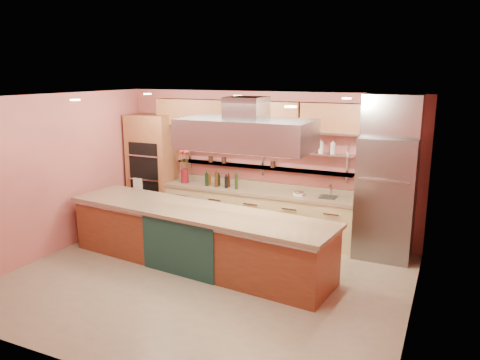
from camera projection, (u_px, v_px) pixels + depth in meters
The scene contains 21 objects.
floor at pixel (205, 280), 7.27m from camera, with size 6.00×5.00×0.02m, color gray.
ceiling at pixel (202, 98), 6.64m from camera, with size 6.00×5.00×0.02m, color black.
wall_back at pixel (266, 164), 9.17m from camera, with size 6.00×0.04×2.80m, color #BC5F58.
wall_front at pixel (84, 249), 4.75m from camera, with size 6.00×0.04×2.80m, color #BC5F58.
wall_left at pixel (54, 175), 8.18m from camera, with size 0.04×5.00×2.80m, color #BC5F58.
wall_right at pixel (417, 218), 5.73m from camera, with size 0.04×5.00×2.80m, color #BC5F58.
oven_stack at pixel (153, 169), 9.94m from camera, with size 0.95×0.64×2.30m, color #985B37.
refrigerator at pixel (386, 198), 7.97m from camera, with size 0.95×0.72×2.10m, color slate.
back_counter at pixel (257, 213), 9.13m from camera, with size 3.84×0.64×0.93m, color tan.
wall_shelf_lower at pixel (261, 167), 9.09m from camera, with size 3.60×0.26×0.03m, color #A3A6AA.
wall_shelf_upper at pixel (261, 149), 9.01m from camera, with size 3.60×0.26×0.03m, color #A3A6AA.
upper_cabinets at pixel (263, 116), 8.80m from camera, with size 4.60×0.36×0.55m, color #985B37.
range_hood at pixel (246, 134), 6.98m from camera, with size 2.00×1.00×0.45m, color #A3A6AA.
ceiling_downlights at pixel (209, 99), 6.83m from camera, with size 4.00×2.80×0.02m, color #FFE5A5.
island at pixel (196, 237), 7.75m from camera, with size 4.63×1.01×0.97m, color brown.
flower_vase at pixel (185, 176), 9.61m from camera, with size 0.16×0.16×0.29m, color maroon.
oil_bottle_cluster at pixel (222, 181), 9.26m from camera, with size 0.77×0.22×0.25m, color black.
kitchen_scale at pixel (299, 193), 8.63m from camera, with size 0.18×0.13×0.10m, color silver.
bar_faucet at pixel (331, 191), 8.46m from camera, with size 0.03×0.03×0.24m, color silver.
copper_kettle at pixel (215, 142), 9.40m from camera, with size 0.18×0.18×0.14m, color #B36429.
green_canister at pixel (248, 143), 9.09m from camera, with size 0.16×0.16×0.20m, color #0D4024.
Camera 1 is at (3.32, -5.89, 3.15)m, focal length 35.00 mm.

